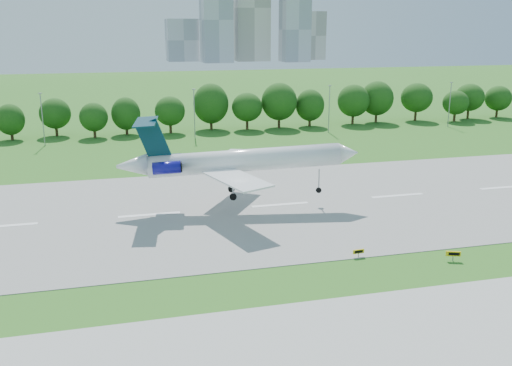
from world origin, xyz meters
The scene contains 8 objects.
ground centered at (0.00, 0.00, 0.00)m, with size 600.00×600.00×0.00m, color #266219.
runway centered at (0.00, 25.00, 0.04)m, with size 400.00×45.00×0.08m, color gray.
tree_line centered at (0.00, 92.00, 6.19)m, with size 288.40×8.40×10.40m.
light_poles centered at (-2.50, 82.00, 6.34)m, with size 175.90×0.25×12.19m.
skyline centered at (100.16, 390.61, 30.46)m, with size 127.00×52.00×80.00m.
airliner centered at (12.60, 25.26, 7.52)m, with size 36.37×26.24×12.07m.
taxi_sign_centre centered at (23.27, 2.90, 0.74)m, with size 1.43×0.26×1.00m.
taxi_sign_right centered at (33.65, -0.83, 0.89)m, with size 1.68×0.77×1.21m.
Camera 1 is at (-4.20, -55.75, 26.86)m, focal length 40.00 mm.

